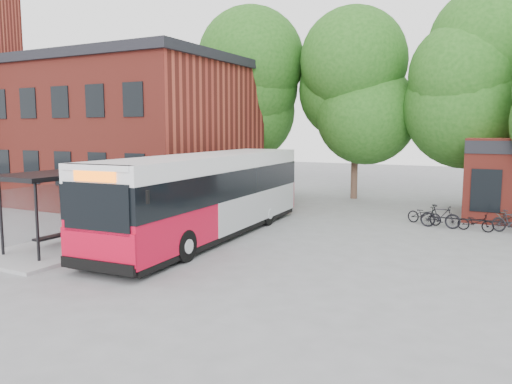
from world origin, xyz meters
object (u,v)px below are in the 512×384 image
at_px(bus_shelter, 74,209).
at_px(city_bus, 208,196).
at_px(bicycle_1, 440,216).
at_px(bicycle_2, 476,222).
at_px(bicycle_0, 424,215).
at_px(bicycle_5, 511,222).
at_px(bicycle_4, 509,217).

xyz_separation_m(bus_shelter, city_bus, (3.53, 3.84, 0.25)).
xyz_separation_m(bicycle_1, bicycle_2, (1.47, -0.04, -0.12)).
xyz_separation_m(bicycle_0, bicycle_5, (3.62, -0.59, 0.05)).
height_order(bicycle_0, bicycle_5, bicycle_5).
height_order(bicycle_4, bicycle_5, bicycle_5).
relative_size(bus_shelter, bicycle_2, 4.61).
bearing_deg(bicycle_4, bicycle_5, -167.23).
xyz_separation_m(bus_shelter, bicycle_4, (14.51, 11.95, -1.00)).
bearing_deg(city_bus, bus_shelter, -136.06).
height_order(bicycle_1, bicycle_4, bicycle_1).
bearing_deg(city_bus, bicycle_1, 34.25).
bearing_deg(bicycle_5, city_bus, 144.79).
relative_size(bus_shelter, bicycle_0, 4.10).
bearing_deg(bus_shelter, bicycle_0, 44.62).
relative_size(bicycle_1, bicycle_5, 1.05).
distance_m(bus_shelter, bicycle_2, 16.73).
relative_size(city_bus, bicycle_4, 7.76).
bearing_deg(bicycle_0, bus_shelter, 155.23).
height_order(city_bus, bicycle_4, city_bus).
distance_m(city_bus, bicycle_4, 13.71).
xyz_separation_m(bicycle_0, bicycle_2, (2.26, -0.68, -0.05)).
distance_m(bus_shelter, bicycle_1, 15.61).
distance_m(bus_shelter, bicycle_4, 18.82).
height_order(city_bus, bicycle_2, city_bus).
relative_size(bicycle_2, bicycle_4, 0.88).
bearing_deg(bicycle_2, bicycle_4, -26.38).
height_order(bicycle_1, bicycle_5, bicycle_1).
distance_m(bicycle_0, bicycle_4, 3.69).
bearing_deg(bicycle_1, bus_shelter, 133.75).
bearing_deg(bicycle_5, bicycle_1, 115.67).
xyz_separation_m(bicycle_1, bicycle_4, (2.73, 1.74, -0.07)).
xyz_separation_m(city_bus, bicycle_5, (11.08, 6.42, -1.20)).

